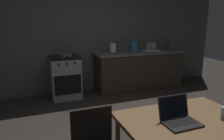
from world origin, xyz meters
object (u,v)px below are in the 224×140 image
(dining_table, at_px, (188,128))
(frying_pan, at_px, (66,55))
(stove_oven, at_px, (65,77))
(dish_rack, at_px, (151,49))
(cereal_box, at_px, (134,46))
(electric_kettle, at_px, (113,48))
(laptop, at_px, (179,118))
(bottle, at_px, (168,45))

(dining_table, relative_size, frying_pan, 2.91)
(stove_oven, height_order, dining_table, stove_oven)
(frying_pan, xyz_separation_m, dish_rack, (2.05, 0.03, 0.02))
(frying_pan, xyz_separation_m, cereal_box, (1.59, 0.05, 0.10))
(electric_kettle, relative_size, frying_pan, 0.56)
(stove_oven, height_order, frying_pan, frying_pan)
(frying_pan, height_order, dish_rack, dish_rack)
(frying_pan, distance_m, dish_rack, 2.05)
(stove_oven, relative_size, laptop, 2.82)
(dining_table, height_order, cereal_box, cereal_box)
(dining_table, height_order, frying_pan, frying_pan)
(electric_kettle, xyz_separation_m, dish_rack, (0.99, 0.00, -0.06))
(laptop, relative_size, cereal_box, 1.25)
(stove_oven, relative_size, dish_rack, 2.65)
(dining_table, bearing_deg, bottle, 58.15)
(frying_pan, distance_m, cereal_box, 1.59)
(bottle, bearing_deg, dish_rack, 173.47)
(laptop, relative_size, electric_kettle, 1.39)
(stove_oven, xyz_separation_m, laptop, (0.56, -3.05, 0.34))
(cereal_box, bearing_deg, dining_table, -107.55)
(dining_table, distance_m, dish_rack, 3.39)
(frying_pan, bearing_deg, dining_table, -78.59)
(dining_table, bearing_deg, laptop, 176.54)
(laptop, height_order, cereal_box, cereal_box)
(stove_oven, bearing_deg, dining_table, -77.93)
(laptop, bearing_deg, electric_kettle, 73.71)
(laptop, xyz_separation_m, bottle, (1.97, 3.01, 0.25))
(electric_kettle, bearing_deg, dish_rack, 0.00)
(stove_oven, xyz_separation_m, frying_pan, (0.04, -0.03, 0.48))
(bottle, bearing_deg, electric_kettle, 178.00)
(stove_oven, bearing_deg, bottle, -1.08)
(electric_kettle, distance_m, dish_rack, 0.99)
(electric_kettle, distance_m, frying_pan, 1.06)
(electric_kettle, distance_m, bottle, 1.43)
(stove_oven, relative_size, frying_pan, 2.17)
(dining_table, relative_size, cereal_box, 4.72)
(bottle, distance_m, frying_pan, 2.49)
(stove_oven, bearing_deg, laptop, -79.67)
(electric_kettle, bearing_deg, bottle, -2.00)
(laptop, distance_m, electric_kettle, 3.11)
(cereal_box, bearing_deg, dish_rack, -2.49)
(bottle, xyz_separation_m, frying_pan, (-2.48, 0.02, -0.11))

